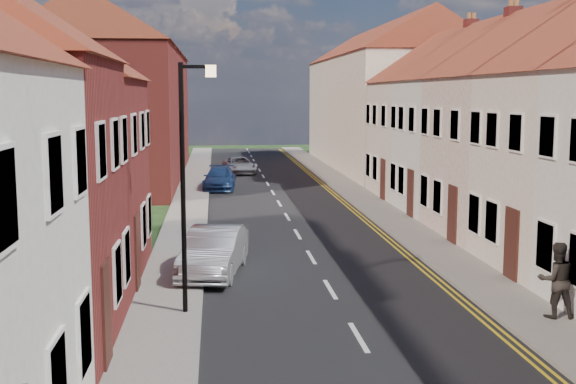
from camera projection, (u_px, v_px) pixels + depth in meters
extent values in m
cube|color=black|center=(297.00, 234.00, 27.87)|extent=(7.00, 90.00, 0.02)
cube|color=#9A968C|center=(183.00, 235.00, 27.43)|extent=(1.80, 90.00, 0.12)
cube|color=#9A968C|center=(409.00, 231.00, 28.30)|extent=(1.80, 90.00, 0.12)
cube|color=#FFDAC9|center=(545.00, 158.00, 27.31)|extent=(8.00, 5.80, 6.00)
cube|color=beige|center=(491.00, 147.00, 32.63)|extent=(8.00, 5.00, 6.00)
cube|color=maroon|center=(513.00, 26.00, 30.06)|extent=(0.60, 0.60, 1.60)
cube|color=beige|center=(452.00, 140.00, 37.96)|extent=(8.00, 5.80, 6.00)
cube|color=maroon|center=(471.00, 36.00, 34.99)|extent=(0.60, 0.60, 1.60)
cube|color=beige|center=(385.00, 113.00, 52.91)|extent=(8.00, 24.00, 8.00)
cube|color=maroon|center=(118.00, 116.00, 46.13)|extent=(8.00, 24.00, 8.00)
cylinder|color=black|center=(183.00, 190.00, 17.21)|extent=(0.12, 0.12, 6.00)
cube|color=black|center=(196.00, 67.00, 16.85)|extent=(0.70, 0.08, 0.08)
cube|color=#FFD899|center=(211.00, 71.00, 16.90)|extent=(0.25, 0.15, 0.28)
imported|color=#A3A6AB|center=(214.00, 252.00, 21.57)|extent=(2.25, 4.50, 1.42)
imported|color=navy|center=(220.00, 179.00, 41.08)|extent=(2.02, 4.39, 1.24)
imported|color=#9D9EA5|center=(239.00, 165.00, 49.36)|extent=(2.41, 4.33, 1.14)
imported|color=black|center=(556.00, 280.00, 17.03)|extent=(0.93, 0.75, 1.82)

